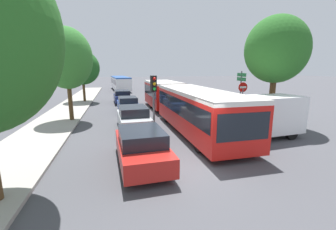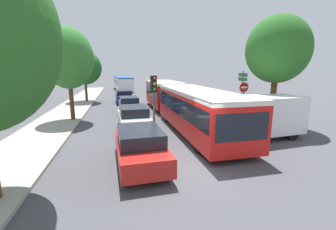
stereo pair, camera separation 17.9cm
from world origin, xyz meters
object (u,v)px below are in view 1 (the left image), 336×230
(white_van, at_px, (260,116))
(tree_left_far, at_px, (82,68))
(queued_car_red, at_px, (142,147))
(tree_right_near, at_px, (276,51))
(tree_left_mid, at_px, (67,58))
(no_entry_sign, at_px, (242,95))
(queued_car_silver, at_px, (133,118))
(direction_sign_post, at_px, (241,84))
(articulated_bus, at_px, (179,100))
(queued_car_blue, at_px, (128,104))
(city_bus_rear, at_px, (120,82))
(queued_car_navy, at_px, (122,97))
(traffic_light, at_px, (154,92))

(white_van, relative_size, tree_left_far, 0.90)
(queued_car_red, distance_m, tree_right_near, 10.88)
(tree_left_mid, distance_m, tree_right_near, 13.90)
(no_entry_sign, distance_m, tree_left_far, 17.67)
(queued_car_silver, xyz_separation_m, direction_sign_post, (8.81, 2.36, 1.81))
(articulated_bus, bearing_deg, queued_car_blue, -137.81)
(tree_left_far, bearing_deg, city_bus_rear, 73.06)
(articulated_bus, relative_size, queued_car_navy, 4.19)
(direction_sign_post, height_order, tree_right_near, tree_right_near)
(articulated_bus, bearing_deg, city_bus_rear, -172.67)
(traffic_light, relative_size, tree_right_near, 0.48)
(city_bus_rear, xyz_separation_m, tree_left_far, (-4.35, -14.28, 2.49))
(queued_car_blue, bearing_deg, queued_car_silver, 177.42)
(queued_car_blue, bearing_deg, queued_car_red, 176.77)
(city_bus_rear, xyz_separation_m, direction_sign_post, (8.97, -24.90, 1.17))
(articulated_bus, bearing_deg, queued_car_silver, -60.75)
(queued_car_silver, xyz_separation_m, queued_car_blue, (-0.02, 5.92, -0.06))
(tree_left_far, bearing_deg, tree_right_near, -46.33)
(queued_car_blue, bearing_deg, articulated_bus, -139.47)
(white_van, bearing_deg, queued_car_silver, -32.35)
(tree_left_far, distance_m, tree_right_near, 19.58)
(queued_car_silver, xyz_separation_m, white_van, (6.68, -3.37, 0.50))
(queued_car_red, height_order, white_van, white_van)
(tree_left_far, bearing_deg, direction_sign_post, -38.56)
(articulated_bus, bearing_deg, traffic_light, -36.63)
(queued_car_silver, relative_size, tree_right_near, 0.61)
(no_entry_sign, bearing_deg, direction_sign_post, 153.33)
(queued_car_blue, height_order, direction_sign_post, direction_sign_post)
(queued_car_red, bearing_deg, tree_left_mid, 22.57)
(queued_car_silver, distance_m, white_van, 7.50)
(tree_left_mid, xyz_separation_m, tree_right_near, (13.20, -4.33, 0.37))
(queued_car_blue, height_order, traffic_light, traffic_light)
(queued_car_red, distance_m, white_van, 7.12)
(city_bus_rear, height_order, tree_right_near, tree_right_near)
(queued_car_navy, bearing_deg, white_van, -157.63)
(queued_car_silver, distance_m, tree_left_far, 14.10)
(queued_car_silver, relative_size, queued_car_navy, 1.04)
(articulated_bus, xyz_separation_m, white_van, (3.09, -5.48, -0.24))
(queued_car_navy, height_order, direction_sign_post, direction_sign_post)
(white_van, xyz_separation_m, no_entry_sign, (1.25, 3.97, 0.64))
(direction_sign_post, xyz_separation_m, tree_left_mid, (-13.02, 0.81, 1.92))
(queued_car_red, xyz_separation_m, tree_left_mid, (-4.11, 8.66, 3.73))
(queued_car_silver, height_order, traffic_light, traffic_light)
(city_bus_rear, height_order, traffic_light, traffic_light)
(tree_right_near, bearing_deg, tree_left_far, 133.67)
(queued_car_navy, distance_m, no_entry_sign, 13.79)
(tree_left_far, bearing_deg, queued_car_blue, -57.53)
(city_bus_rear, relative_size, queued_car_red, 2.62)
(city_bus_rear, height_order, queued_car_blue, city_bus_rear)
(no_entry_sign, bearing_deg, articulated_bus, -109.13)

